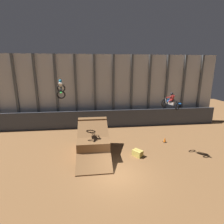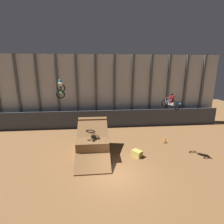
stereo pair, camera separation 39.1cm
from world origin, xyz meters
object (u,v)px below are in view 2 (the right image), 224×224
at_px(dirt_ramp, 93,141).
at_px(rider_bike_right_air, 171,102).
at_px(hay_bale_trackside, 137,153).
at_px(rider_bike_left_air, 61,89).
at_px(traffic_cone_near_ramp, 165,140).

distance_m(dirt_ramp, rider_bike_right_air, 8.08).
bearing_deg(hay_bale_trackside, rider_bike_left_air, 169.58).
bearing_deg(hay_bale_trackside, dirt_ramp, 160.83).
relative_size(rider_bike_left_air, traffic_cone_near_ramp, 3.26).
bearing_deg(rider_bike_right_air, dirt_ramp, 137.98).
xyz_separation_m(traffic_cone_near_ramp, hay_bale_trackside, (-3.74, -2.62, -0.00)).
bearing_deg(traffic_cone_near_ramp, rider_bike_right_air, -108.54).
distance_m(dirt_ramp, traffic_cone_near_ramp, 7.89).
distance_m(rider_bike_left_air, hay_bale_trackside, 8.93).
height_order(dirt_ramp, rider_bike_right_air, rider_bike_right_air).
height_order(rider_bike_left_air, traffic_cone_near_ramp, rider_bike_left_air).
relative_size(rider_bike_left_air, rider_bike_right_air, 1.10).
xyz_separation_m(rider_bike_right_air, hay_bale_trackside, (-2.97, -0.33, -4.66)).
distance_m(dirt_ramp, rider_bike_left_air, 5.74).
xyz_separation_m(dirt_ramp, rider_bike_right_air, (6.99, -1.06, 3.92)).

